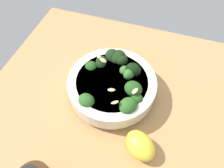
{
  "coord_description": "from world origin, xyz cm",
  "views": [
    {
      "loc": [
        -9.87,
        24.6,
        45.88
      ],
      "look_at": [
        -0.88,
        -3.14,
        4.0
      ],
      "focal_mm": 32.84,
      "sensor_mm": 36.0,
      "label": 1
    }
  ],
  "objects": [
    {
      "name": "lemon_wedge",
      "position": [
        -11.25,
        9.13,
        2.31
      ],
      "size": [
        9.07,
        8.65,
        4.61
      ],
      "primitive_type": "ellipsoid",
      "rotation": [
        0.0,
        0.0,
        5.65
      ],
      "color": "yellow",
      "rests_on": "ground_plane"
    },
    {
      "name": "bowl_of_broccoli",
      "position": [
        -1.03,
        -3.45,
        3.78
      ],
      "size": [
        21.95,
        21.95,
        8.87
      ],
      "color": "silver",
      "rests_on": "ground_plane"
    },
    {
      "name": "ground_plane",
      "position": [
        0.0,
        0.0,
        -1.88
      ],
      "size": [
        63.45,
        63.45,
        3.77
      ],
      "primitive_type": "cube",
      "color": "tan"
    }
  ]
}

